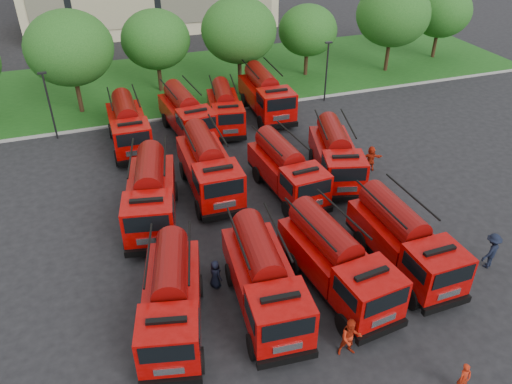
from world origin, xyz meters
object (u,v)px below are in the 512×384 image
at_px(fire_truck_0, 171,298).
at_px(firefighter_4, 216,286).
at_px(firefighter_1, 348,353).
at_px(firefighter_3, 486,266).
at_px(fire_truck_9, 186,114).
at_px(firefighter_5, 369,170).
at_px(fire_truck_5, 208,166).
at_px(fire_truck_11, 266,94).
at_px(fire_truck_4, 151,194).
at_px(firefighter_2, 428,269).
at_px(fire_truck_1, 264,279).
at_px(fire_truck_10, 225,108).
at_px(fire_truck_2, 336,261).
at_px(fire_truck_6, 287,169).
at_px(fire_truck_8, 128,125).
at_px(fire_truck_7, 336,155).

bearing_deg(fire_truck_0, firefighter_4, 49.42).
bearing_deg(firefighter_1, firefighter_3, 27.37).
bearing_deg(fire_truck_9, firefighter_5, -47.90).
height_order(fire_truck_5, fire_truck_11, fire_truck_11).
height_order(fire_truck_4, firefighter_2, fire_truck_4).
distance_m(fire_truck_1, fire_truck_10, 19.28).
distance_m(fire_truck_0, firefighter_3, 15.84).
height_order(fire_truck_2, fire_truck_11, fire_truck_11).
bearing_deg(fire_truck_2, firefighter_4, 153.13).
xyz_separation_m(fire_truck_4, fire_truck_5, (3.81, 1.91, 0.02)).
height_order(fire_truck_0, fire_truck_6, fire_truck_6).
distance_m(fire_truck_8, fire_truck_9, 4.39).
bearing_deg(fire_truck_4, fire_truck_7, 15.20).
xyz_separation_m(fire_truck_2, fire_truck_8, (-7.27, 18.03, -0.02)).
height_order(firefighter_3, firefighter_5, firefighter_3).
relative_size(fire_truck_0, fire_truck_11, 0.94).
bearing_deg(fire_truck_5, firefighter_4, -101.90).
height_order(fire_truck_4, fire_truck_5, fire_truck_5).
relative_size(firefighter_2, firefighter_5, 0.90).
xyz_separation_m(fire_truck_8, fire_truck_10, (7.40, 0.88, -0.13)).
distance_m(fire_truck_5, fire_truck_7, 8.17).
relative_size(fire_truck_0, fire_truck_4, 0.93).
bearing_deg(firefighter_3, fire_truck_10, -89.11).
height_order(fire_truck_8, fire_truck_11, fire_truck_11).
bearing_deg(fire_truck_11, firefighter_3, -77.01).
xyz_separation_m(fire_truck_2, fire_truck_9, (-2.93, 18.66, -0.03)).
bearing_deg(fire_truck_9, fire_truck_10, -0.99).
height_order(fire_truck_8, firefighter_1, fire_truck_8).
xyz_separation_m(fire_truck_6, fire_truck_9, (-3.97, 10.00, 0.04)).
bearing_deg(fire_truck_4, fire_truck_11, 57.39).
relative_size(fire_truck_4, firefighter_5, 4.51).
relative_size(firefighter_3, firefighter_5, 1.14).
xyz_separation_m(fire_truck_0, fire_truck_9, (4.75, 18.43, 0.05)).
distance_m(fire_truck_2, fire_truck_9, 18.89).
bearing_deg(fire_truck_10, fire_truck_2, -81.00).
bearing_deg(fire_truck_10, fire_truck_11, 26.61).
distance_m(fire_truck_6, firefighter_4, 9.36).
bearing_deg(firefighter_1, fire_truck_1, 135.22).
bearing_deg(fire_truck_8, fire_truck_0, -90.83).
bearing_deg(fire_truck_6, firefighter_1, -104.45).
height_order(fire_truck_4, fire_truck_9, fire_truck_4).
bearing_deg(fire_truck_2, fire_truck_0, 171.72).
xyz_separation_m(firefighter_4, firefighter_5, (12.63, 7.33, 0.00)).
distance_m(fire_truck_6, fire_truck_7, 3.71).
bearing_deg(fire_truck_0, fire_truck_9, 88.75).
bearing_deg(firefighter_2, fire_truck_10, 12.54).
relative_size(fire_truck_4, fire_truck_9, 1.07).
bearing_deg(fire_truck_6, fire_truck_2, -101.16).
bearing_deg(fire_truck_1, fire_truck_4, 118.08).
bearing_deg(fire_truck_1, fire_truck_10, 83.74).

